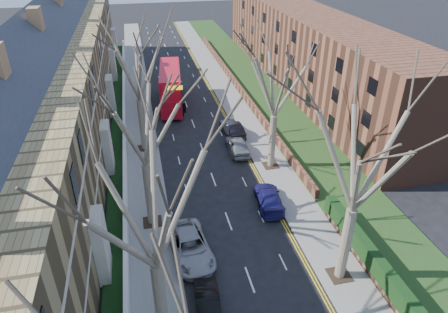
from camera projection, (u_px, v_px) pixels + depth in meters
pavement_left at (138, 108)px, 49.76m from camera, size 3.00×102.00×0.12m
pavement_right at (232, 100)px, 52.01m from camera, size 3.00×102.00×0.12m
terrace_left at (55, 93)px, 38.82m from camera, size 9.70×78.00×13.60m
flats_right at (306, 49)px, 55.10m from camera, size 13.97×54.00×10.00m
front_wall_left at (125, 133)px, 42.39m from camera, size 0.30×78.00×1.00m
grass_verge_right at (265, 96)px, 52.81m from camera, size 6.00×102.00×0.06m
tree_left_mid at (148, 195)px, 17.15m from camera, size 10.50×10.50×14.71m
tree_left_far at (140, 111)px, 25.77m from camera, size 10.15×10.15×14.22m
tree_left_dist at (135, 56)px, 35.77m from camera, size 10.50×10.50×14.71m
tree_right_mid at (365, 146)px, 20.98m from camera, size 10.50×10.50×14.71m
tree_right_far at (277, 71)px, 32.99m from camera, size 10.15×10.15×14.22m
double_decker_bus at (171, 88)px, 49.61m from camera, size 3.55×11.13×4.58m
car_left_mid at (208, 306)px, 22.91m from camera, size 1.65×4.02×1.30m
car_left_far at (190, 246)px, 27.06m from camera, size 3.10×5.75×1.53m
car_right_near at (269, 198)px, 32.02m from camera, size 2.50×4.93×1.37m
car_right_mid at (238, 145)px, 39.62m from camera, size 1.93×4.60×1.55m
car_right_far at (232, 129)px, 42.93m from camera, size 2.04×4.76×1.52m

